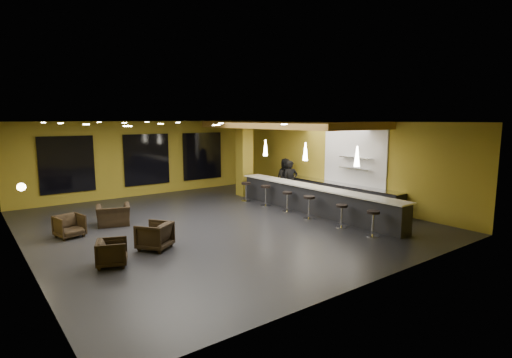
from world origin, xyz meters
TOP-DOWN VIEW (x-y plane):
  - floor at (0.00, 0.00)m, footprint 12.00×13.00m
  - ceiling at (0.00, 0.00)m, footprint 12.00×13.00m
  - wall_back at (0.00, 6.55)m, footprint 12.00×0.10m
  - wall_front at (0.00, -6.55)m, footprint 12.00×0.10m
  - wall_left at (-6.05, 0.00)m, footprint 0.10×13.00m
  - wall_right at (6.05, 0.00)m, footprint 0.10×13.00m
  - wood_soffit at (4.00, 1.00)m, footprint 3.60×8.00m
  - window_left at (-3.50, 6.44)m, footprint 2.20×0.06m
  - window_center at (0.00, 6.44)m, footprint 2.20×0.06m
  - window_right at (3.00, 6.44)m, footprint 2.20×0.06m
  - tile_backsplash at (5.96, -1.00)m, footprint 0.06×3.20m
  - bar_counter at (3.65, -1.00)m, footprint 0.60×8.00m
  - bar_top at (3.65, -1.00)m, footprint 0.78×8.10m
  - prep_counter at (5.65, -0.50)m, footprint 0.70×6.00m
  - prep_top at (5.65, -0.50)m, footprint 0.72×6.00m
  - wall_shelf_lower at (5.82, -1.20)m, footprint 0.30×1.50m
  - wall_shelf_upper at (5.82, -1.20)m, footprint 0.30×1.50m
  - column at (3.65, 3.60)m, footprint 0.60×0.60m
  - wall_sconce at (-5.88, 0.50)m, footprint 0.22×0.22m
  - pendant_0 at (3.65, -3.00)m, footprint 0.20×0.20m
  - pendant_1 at (3.65, -0.50)m, footprint 0.20×0.20m
  - pendant_2 at (3.65, 2.00)m, footprint 0.20×0.20m
  - staff_a at (4.46, 1.24)m, footprint 0.77×0.65m
  - staff_b at (4.81, 1.94)m, footprint 1.02×0.90m
  - staff_c at (5.25, 2.48)m, footprint 1.00×0.82m
  - armchair_a at (-4.33, -1.97)m, footprint 0.93×0.92m
  - armchair_b at (-2.98, -1.40)m, footprint 1.16×1.16m
  - armchair_c at (-4.61, 1.25)m, footprint 0.90×0.91m
  - armchair_d at (-3.09, 1.84)m, footprint 1.31×1.22m
  - bar_stool_0 at (2.88, -4.32)m, footprint 0.41×0.41m
  - bar_stool_1 at (2.92, -3.03)m, footprint 0.39×0.39m
  - bar_stool_2 at (2.86, -1.56)m, footprint 0.43×0.43m
  - bar_stool_3 at (2.98, -0.23)m, footprint 0.40×0.40m
  - bar_stool_4 at (2.97, 1.11)m, footprint 0.44×0.44m
  - bar_stool_5 at (2.84, 2.34)m, footprint 0.43×0.43m

SIDE VIEW (x-z plane):
  - floor at x=0.00m, z-range -0.10..0.00m
  - armchair_a at x=-4.33m, z-range 0.00..0.66m
  - armchair_c at x=-4.61m, z-range 0.00..0.70m
  - armchair_d at x=-3.09m, z-range 0.00..0.70m
  - armchair_b at x=-2.98m, z-range 0.00..0.77m
  - prep_counter at x=5.65m, z-range 0.00..0.86m
  - bar_stool_1 at x=2.92m, z-range 0.11..0.89m
  - bar_counter at x=3.65m, z-range 0.00..1.00m
  - bar_stool_3 at x=2.98m, z-range 0.11..0.91m
  - bar_stool_0 at x=2.88m, z-range 0.11..0.93m
  - bar_stool_2 at x=2.86m, z-range 0.12..0.97m
  - bar_stool_5 at x=2.84m, z-range 0.12..0.97m
  - bar_stool_4 at x=2.97m, z-range 0.12..0.99m
  - staff_c at x=5.25m, z-range 0.00..1.76m
  - staff_b at x=4.81m, z-range 0.00..1.77m
  - prep_top at x=5.65m, z-range 0.87..0.90m
  - staff_a at x=4.46m, z-range 0.00..1.79m
  - bar_top at x=3.65m, z-range 1.00..1.05m
  - wall_shelf_lower at x=5.82m, z-range 1.59..1.61m
  - window_left at x=-3.50m, z-range 0.50..2.90m
  - window_center at x=0.00m, z-range 0.50..2.90m
  - window_right at x=3.00m, z-range 0.50..2.90m
  - wall_back at x=0.00m, z-range 0.00..3.50m
  - wall_front at x=0.00m, z-range 0.00..3.50m
  - wall_left at x=-6.05m, z-range 0.00..3.50m
  - wall_right at x=6.05m, z-range 0.00..3.50m
  - column at x=3.65m, z-range 0.00..3.50m
  - wall_sconce at x=-5.88m, z-range 1.69..1.91m
  - tile_backsplash at x=5.96m, z-range 0.80..3.20m
  - wall_shelf_upper at x=5.82m, z-range 2.03..2.06m
  - pendant_0 at x=3.65m, z-range 2.00..2.70m
  - pendant_1 at x=3.65m, z-range 2.00..2.70m
  - pendant_2 at x=3.65m, z-range 2.00..2.70m
  - wood_soffit at x=4.00m, z-range 3.22..3.50m
  - ceiling at x=0.00m, z-range 3.50..3.60m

